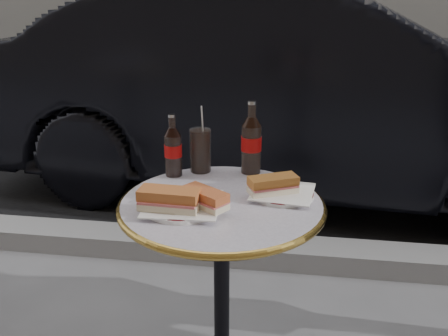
# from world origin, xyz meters

# --- Properties ---
(asphalt_road) EXTENTS (40.00, 8.00, 0.00)m
(asphalt_road) POSITION_xyz_m (0.00, 5.00, 0.00)
(asphalt_road) COLOR black
(asphalt_road) RESTS_ON ground
(curb) EXTENTS (40.00, 0.20, 0.12)m
(curb) POSITION_xyz_m (0.00, 0.90, 0.05)
(curb) COLOR gray
(curb) RESTS_ON ground
(bistro_table) EXTENTS (0.62, 0.62, 0.73)m
(bistro_table) POSITION_xyz_m (0.00, 0.00, 0.37)
(bistro_table) COLOR #BAB2C4
(bistro_table) RESTS_ON ground
(plate_left) EXTENTS (0.25, 0.25, 0.01)m
(plate_left) POSITION_xyz_m (-0.10, -0.06, 0.74)
(plate_left) COLOR white
(plate_left) RESTS_ON bistro_table
(plate_right) EXTENTS (0.24, 0.24, 0.01)m
(plate_right) POSITION_xyz_m (0.18, 0.07, 0.74)
(plate_right) COLOR silver
(plate_right) RESTS_ON bistro_table
(sandwich_left_a) EXTENTS (0.17, 0.09, 0.06)m
(sandwich_left_a) POSITION_xyz_m (-0.13, -0.11, 0.77)
(sandwich_left_a) COLOR #B15E2D
(sandwich_left_a) RESTS_ON plate_left
(sandwich_left_b) EXTENTS (0.15, 0.14, 0.05)m
(sandwich_left_b) POSITION_xyz_m (-0.04, -0.07, 0.77)
(sandwich_left_b) COLOR #B1552D
(sandwich_left_b) RESTS_ON plate_left
(sandwich_right) EXTENTS (0.16, 0.13, 0.05)m
(sandwich_right) POSITION_xyz_m (0.15, 0.06, 0.77)
(sandwich_right) COLOR #B26B2D
(sandwich_right) RESTS_ON plate_right
(cola_bottle_left) EXTENTS (0.07, 0.07, 0.21)m
(cola_bottle_left) POSITION_xyz_m (-0.19, 0.19, 0.84)
(cola_bottle_left) COLOR black
(cola_bottle_left) RESTS_ON bistro_table
(cola_bottle_right) EXTENTS (0.08, 0.08, 0.25)m
(cola_bottle_right) POSITION_xyz_m (0.06, 0.25, 0.86)
(cola_bottle_right) COLOR black
(cola_bottle_right) RESTS_ON bistro_table
(cola_glass) EXTENTS (0.09, 0.09, 0.15)m
(cola_glass) POSITION_xyz_m (-0.11, 0.24, 0.81)
(cola_glass) COLOR black
(cola_glass) RESTS_ON bistro_table
(parked_car) EXTENTS (1.80, 4.28, 1.37)m
(parked_car) POSITION_xyz_m (0.24, 1.93, 0.69)
(parked_car) COLOR black
(parked_car) RESTS_ON ground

